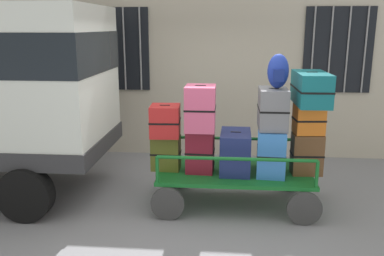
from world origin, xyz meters
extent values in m
plane|color=gray|center=(0.00, 0.00, 0.00)|extent=(40.00, 40.00, 0.00)
cube|color=#BCB29E|center=(0.00, 2.46, 2.50)|extent=(12.00, 0.30, 5.00)
cube|color=black|center=(-1.80, 2.29, 2.00)|extent=(1.20, 0.04, 1.50)
cylinder|color=gray|center=(-2.25, 2.25, 2.00)|extent=(0.03, 0.03, 1.50)
cylinder|color=gray|center=(-1.95, 2.25, 2.00)|extent=(0.03, 0.03, 1.50)
cylinder|color=gray|center=(-1.65, 2.25, 2.00)|extent=(0.03, 0.03, 1.50)
cylinder|color=gray|center=(-1.35, 2.25, 2.00)|extent=(0.03, 0.03, 1.50)
cube|color=black|center=(2.20, 2.29, 2.00)|extent=(1.20, 0.04, 1.50)
cylinder|color=gray|center=(1.75, 2.25, 2.00)|extent=(0.03, 0.03, 1.50)
cylinder|color=gray|center=(2.05, 2.25, 2.00)|extent=(0.03, 0.03, 1.50)
cylinder|color=gray|center=(2.35, 2.25, 2.00)|extent=(0.03, 0.03, 1.50)
cylinder|color=gray|center=(2.65, 2.25, 2.00)|extent=(0.03, 0.03, 1.50)
cylinder|color=black|center=(-2.26, -0.67, 0.35)|extent=(0.70, 0.22, 0.70)
cube|color=#146023|center=(0.38, 0.03, 0.46)|extent=(2.06, 1.04, 0.05)
cylinder|color=#383838|center=(1.23, -0.50, 0.22)|extent=(0.43, 0.06, 0.43)
cylinder|color=#383838|center=(1.23, 0.57, 0.22)|extent=(0.43, 0.06, 0.43)
cylinder|color=#383838|center=(-0.48, -0.50, 0.22)|extent=(0.43, 0.06, 0.43)
cylinder|color=#383838|center=(-0.48, 0.57, 0.22)|extent=(0.43, 0.06, 0.43)
cylinder|color=#146023|center=(1.36, -0.44, 0.65)|extent=(0.04, 0.04, 0.34)
cylinder|color=#146023|center=(1.36, 0.51, 0.65)|extent=(0.04, 0.04, 0.34)
cylinder|color=#146023|center=(-0.61, -0.44, 0.65)|extent=(0.04, 0.04, 0.34)
cylinder|color=#146023|center=(-0.61, 0.51, 0.65)|extent=(0.04, 0.04, 0.34)
cylinder|color=#146023|center=(0.38, -0.44, 0.82)|extent=(1.98, 0.04, 0.04)
cylinder|color=#146023|center=(0.38, 0.51, 0.82)|extent=(1.98, 0.04, 0.04)
cube|color=#4C5119|center=(-0.57, 0.05, 0.72)|extent=(0.39, 0.28, 0.48)
cube|color=black|center=(-0.57, 0.05, 0.72)|extent=(0.41, 0.29, 0.02)
cube|color=black|center=(-0.57, 0.05, 0.96)|extent=(0.14, 0.04, 0.02)
cube|color=#B21E1E|center=(-0.57, 0.03, 1.18)|extent=(0.41, 0.42, 0.42)
cube|color=black|center=(-0.57, 0.03, 1.18)|extent=(0.42, 0.43, 0.02)
cube|color=black|center=(-0.57, 0.03, 1.38)|extent=(0.14, 0.04, 0.02)
cube|color=maroon|center=(-0.10, -0.01, 0.77)|extent=(0.38, 0.33, 0.58)
cube|color=black|center=(-0.10, -0.01, 0.77)|extent=(0.39, 0.34, 0.02)
cube|color=black|center=(-0.10, -0.01, 1.06)|extent=(0.13, 0.04, 0.02)
cube|color=#CC4C72|center=(-0.10, 0.00, 1.36)|extent=(0.39, 0.45, 0.59)
cube|color=black|center=(-0.10, 0.00, 1.36)|extent=(0.40, 0.46, 0.02)
cube|color=black|center=(-0.10, 0.00, 1.66)|extent=(0.14, 0.03, 0.02)
cube|color=navy|center=(0.38, 0.06, 0.76)|extent=(0.42, 0.66, 0.55)
cube|color=black|center=(0.38, 0.06, 0.76)|extent=(0.43, 0.68, 0.02)
cube|color=black|center=(0.38, 0.06, 1.02)|extent=(0.14, 0.03, 0.02)
cube|color=#3372C6|center=(0.85, 0.04, 0.79)|extent=(0.41, 0.64, 0.61)
cube|color=black|center=(0.85, 0.04, 0.79)|extent=(0.42, 0.65, 0.02)
cube|color=black|center=(0.85, 0.04, 1.08)|extent=(0.13, 0.04, 0.02)
cube|color=slate|center=(0.85, 0.07, 1.36)|extent=(0.37, 0.55, 0.53)
cube|color=black|center=(0.85, 0.07, 1.36)|extent=(0.38, 0.56, 0.02)
cube|color=black|center=(0.85, 0.07, 1.62)|extent=(0.13, 0.03, 0.02)
cube|color=brown|center=(1.32, 0.04, 0.76)|extent=(0.40, 0.29, 0.55)
cube|color=black|center=(1.32, 0.04, 0.76)|extent=(0.41, 0.30, 0.02)
cube|color=black|center=(1.32, 0.04, 1.02)|extent=(0.14, 0.04, 0.02)
cube|color=orange|center=(1.32, 0.07, 1.23)|extent=(0.40, 0.34, 0.38)
cube|color=black|center=(1.32, 0.07, 1.23)|extent=(0.41, 0.35, 0.02)
cube|color=black|center=(1.32, 0.07, 1.41)|extent=(0.13, 0.04, 0.02)
cube|color=#0F5960|center=(1.32, 0.07, 1.63)|extent=(0.40, 0.84, 0.41)
cube|color=black|center=(1.32, 0.07, 1.63)|extent=(0.41, 0.85, 0.02)
cube|color=black|center=(1.32, 0.07, 1.83)|extent=(0.14, 0.03, 0.02)
ellipsoid|color=navy|center=(0.89, 0.04, 1.85)|extent=(0.27, 0.19, 0.44)
cube|color=navy|center=(0.89, -0.06, 1.81)|extent=(0.14, 0.06, 0.15)
camera|label=1|loc=(0.24, -5.31, 2.41)|focal=38.55mm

